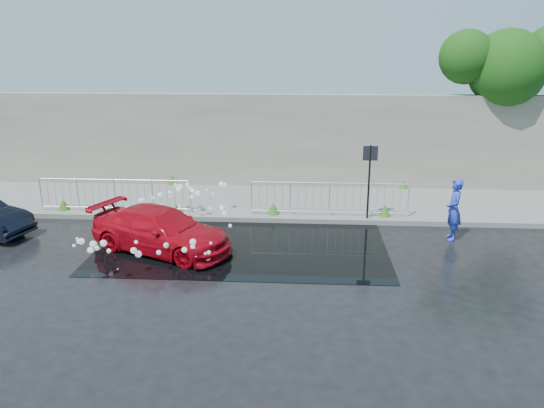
{
  "coord_description": "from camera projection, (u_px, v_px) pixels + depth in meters",
  "views": [
    {
      "loc": [
        2.2,
        -13.0,
        5.45
      ],
      "look_at": [
        1.27,
        1.68,
        1.0
      ],
      "focal_mm": 35.0,
      "sensor_mm": 36.0,
      "label": 1
    }
  ],
  "objects": [
    {
      "name": "tree",
      "position": [
        507.0,
        64.0,
        19.26
      ],
      "size": [
        4.95,
        2.84,
        6.16
      ],
      "color": "#332114",
      "rests_on": "ground"
    },
    {
      "name": "railing_right",
      "position": [
        329.0,
        198.0,
        16.93
      ],
      "size": [
        5.05,
        0.05,
        1.1
      ],
      "color": "silver",
      "rests_on": "pavement"
    },
    {
      "name": "puddle",
      "position": [
        243.0,
        244.0,
        15.05
      ],
      "size": [
        8.0,
        5.0,
        0.01
      ],
      "primitive_type": "cube",
      "color": "black",
      "rests_on": "ground"
    },
    {
      "name": "ground",
      "position": [
        221.0,
        257.0,
        14.13
      ],
      "size": [
        90.0,
        90.0,
        0.0
      ],
      "primitive_type": "plane",
      "color": "black",
      "rests_on": "ground"
    },
    {
      "name": "retaining_wall",
      "position": [
        248.0,
        140.0,
        20.45
      ],
      "size": [
        30.0,
        0.6,
        3.5
      ],
      "primitive_type": "cube",
      "color": "#6B675A",
      "rests_on": "pavement"
    },
    {
      "name": "railing_left",
      "position": [
        115.0,
        194.0,
        17.35
      ],
      "size": [
        5.05,
        0.05,
        1.1
      ],
      "color": "silver",
      "rests_on": "pavement"
    },
    {
      "name": "person",
      "position": [
        454.0,
        209.0,
        15.19
      ],
      "size": [
        0.45,
        0.67,
        1.8
      ],
      "primitive_type": "imported",
      "rotation": [
        0.0,
        0.0,
        -1.61
      ],
      "color": "#2539BD",
      "rests_on": "ground"
    },
    {
      "name": "pavement",
      "position": [
        242.0,
        201.0,
        18.88
      ],
      "size": [
        30.0,
        4.0,
        0.15
      ],
      "primitive_type": "cube",
      "color": "slate",
      "rests_on": "ground"
    },
    {
      "name": "sign_post",
      "position": [
        370.0,
        170.0,
        16.33
      ],
      "size": [
        0.45,
        0.06,
        2.5
      ],
      "color": "black",
      "rests_on": "ground"
    },
    {
      "name": "red_car",
      "position": [
        161.0,
        230.0,
        14.41
      ],
      "size": [
        4.4,
        3.14,
        1.18
      ],
      "primitive_type": "imported",
      "rotation": [
        0.0,
        0.0,
        1.16
      ],
      "color": "#A60613",
      "rests_on": "ground"
    },
    {
      "name": "water_spray",
      "position": [
        168.0,
        214.0,
        15.29
      ],
      "size": [
        3.54,
        5.71,
        0.95
      ],
      "color": "white",
      "rests_on": "ground"
    },
    {
      "name": "weeds",
      "position": [
        233.0,
        198.0,
        18.38
      ],
      "size": [
        12.17,
        3.93,
        0.4
      ],
      "color": "#205015",
      "rests_on": "pavement"
    },
    {
      "name": "curb",
      "position": [
        235.0,
        219.0,
        16.97
      ],
      "size": [
        30.0,
        0.25,
        0.16
      ],
      "primitive_type": "cube",
      "color": "slate",
      "rests_on": "ground"
    }
  ]
}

